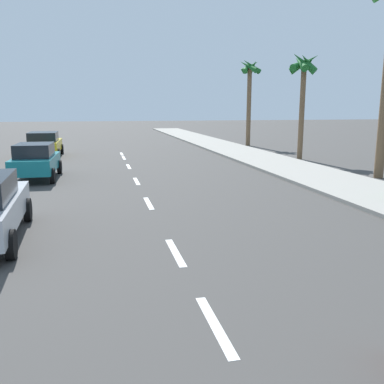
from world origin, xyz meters
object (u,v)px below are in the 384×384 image
Objects in this scene: parked_car_teal at (36,160)px; palm_tree_distant at (250,80)px; parked_car_yellow at (44,143)px; palm_tree_far at (304,74)px.

palm_tree_distant reaches higher than parked_car_teal.
palm_tree_distant reaches higher than parked_car_yellow.
parked_car_yellow is at bearing 95.52° from parked_car_teal.
parked_car_teal is 0.57× the size of palm_tree_distant.
parked_car_yellow is 16.69m from palm_tree_distant.
parked_car_teal is 15.74m from palm_tree_far.
parked_car_yellow is (-0.66, 8.91, 0.01)m from parked_car_teal.
palm_tree_distant is at bearing 16.21° from parked_car_yellow.
parked_car_yellow is at bearing 162.40° from palm_tree_far.
parked_car_teal is at bearing -86.08° from parked_car_yellow.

